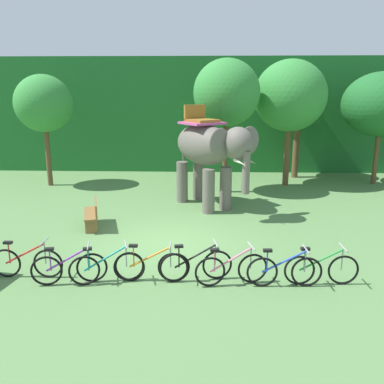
{
  "coord_description": "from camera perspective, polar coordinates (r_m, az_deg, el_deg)",
  "views": [
    {
      "loc": [
        1.06,
        -10.89,
        4.33
      ],
      "look_at": [
        0.63,
        1.0,
        1.3
      ],
      "focal_mm": 37.78,
      "sensor_mm": 36.0,
      "label": 1
    }
  ],
  "objects": [
    {
      "name": "tree_center",
      "position": [
        20.74,
        14.9,
        12.59
      ],
      "size": [
        2.65,
        2.65,
        5.11
      ],
      "color": "brown",
      "rests_on": "ground"
    },
    {
      "name": "bike_blue",
      "position": [
        9.45,
        12.9,
        -10.79
      ],
      "size": [
        1.71,
        0.52,
        0.92
      ],
      "color": "black",
      "rests_on": "ground"
    },
    {
      "name": "wooden_bench",
      "position": [
        13.4,
        -13.84,
        -2.84
      ],
      "size": [
        0.8,
        1.55,
        0.89
      ],
      "color": "brown",
      "rests_on": "ground"
    },
    {
      "name": "bike_purple",
      "position": [
        9.76,
        -16.95,
        -10.22
      ],
      "size": [
        1.68,
        0.56,
        0.92
      ],
      "color": "black",
      "rests_on": "ground"
    },
    {
      "name": "bike_orange",
      "position": [
        9.5,
        -5.8,
        -10.33
      ],
      "size": [
        1.71,
        0.52,
        0.92
      ],
      "color": "black",
      "rests_on": "ground"
    },
    {
      "name": "tree_left",
      "position": [
        19.48,
        -20.22,
        11.59
      ],
      "size": [
        2.53,
        2.53,
        4.99
      ],
      "color": "brown",
      "rests_on": "ground"
    },
    {
      "name": "tree_center_left",
      "position": [
        18.86,
        13.7,
        13.02
      ],
      "size": [
        3.19,
        3.19,
        5.63
      ],
      "color": "brown",
      "rests_on": "ground"
    },
    {
      "name": "elephant",
      "position": [
        14.81,
        2.37,
        6.01
      ],
      "size": [
        3.36,
        3.97,
        3.78
      ],
      "color": "#665E56",
      "rests_on": "ground"
    },
    {
      "name": "foliage_hedge",
      "position": [
        24.47,
        -0.43,
        11.14
      ],
      "size": [
        36.0,
        6.0,
        5.98
      ],
      "primitive_type": "cube",
      "color": "#1E6028",
      "rests_on": "ground"
    },
    {
      "name": "bike_green",
      "position": [
        9.75,
        17.78,
        -10.3
      ],
      "size": [
        1.71,
        0.52,
        0.92
      ],
      "color": "black",
      "rests_on": "ground"
    },
    {
      "name": "bike_black",
      "position": [
        9.5,
        0.56,
        -10.26
      ],
      "size": [
        1.69,
        0.53,
        0.92
      ],
      "color": "black",
      "rests_on": "ground"
    },
    {
      "name": "bike_teal",
      "position": [
        9.58,
        -11.97,
        -10.36
      ],
      "size": [
        1.66,
        0.62,
        0.92
      ],
      "color": "black",
      "rests_on": "ground"
    },
    {
      "name": "tree_center_right",
      "position": [
        20.47,
        25.23,
        11.11
      ],
      "size": [
        3.52,
        3.52,
        5.12
      ],
      "color": "brown",
      "rests_on": "ground"
    },
    {
      "name": "bike_pink",
      "position": [
        9.35,
        5.58,
        -10.74
      ],
      "size": [
        1.68,
        0.57,
        0.92
      ],
      "color": "black",
      "rests_on": "ground"
    },
    {
      "name": "tree_far_left",
      "position": [
        17.09,
        4.91,
        13.74
      ],
      "size": [
        2.74,
        2.74,
        5.57
      ],
      "color": "brown",
      "rests_on": "ground"
    },
    {
      "name": "ground_plane",
      "position": [
        11.77,
        -3.28,
        -7.33
      ],
      "size": [
        80.0,
        80.0,
        0.0
      ],
      "primitive_type": "plane",
      "color": "#567F47"
    },
    {
      "name": "bike_red",
      "position": [
        10.39,
        -22.29,
        -9.15
      ],
      "size": [
        1.71,
        0.52,
        0.92
      ],
      "color": "black",
      "rests_on": "ground"
    }
  ]
}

